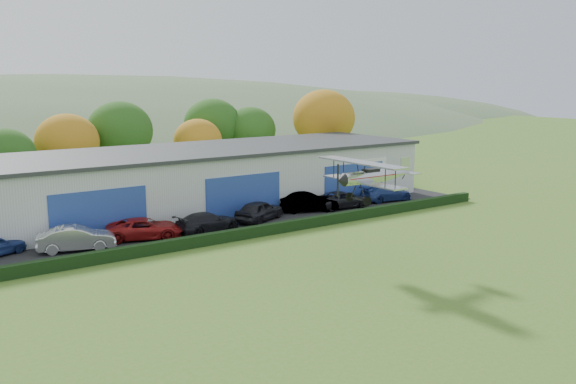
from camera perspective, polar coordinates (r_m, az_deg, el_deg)
ground at (r=31.41m, az=9.10°, el=-10.90°), size 300.00×300.00×0.00m
apron at (r=49.34m, az=-5.50°, el=-2.89°), size 48.00×9.00×0.05m
hedge at (r=45.25m, az=-2.50°, el=-3.59°), size 46.00×0.60×0.80m
hangar at (r=55.80m, az=-7.31°, el=1.38°), size 40.60×12.60×5.30m
tree_belt at (r=65.34m, az=-15.83°, el=4.99°), size 75.70×13.22×10.12m
car_1 at (r=43.51m, az=-19.02°, el=-4.08°), size 5.34×3.08×1.66m
car_2 at (r=45.33m, az=-13.14°, el=-3.31°), size 5.95×4.28×1.50m
car_3 at (r=46.64m, az=-7.50°, el=-2.76°), size 5.28×2.71×1.46m
car_4 at (r=49.75m, az=-2.68°, el=-1.72°), size 5.29×3.82×1.67m
car_5 at (r=53.17m, az=1.92°, el=-0.94°), size 5.30×3.46×1.65m
car_6 at (r=55.00m, az=5.03°, el=-0.69°), size 5.38×2.71×1.46m
car_7 at (r=58.52m, az=9.08°, el=-0.09°), size 5.37×2.73×1.49m
biplane at (r=37.47m, az=7.77°, el=1.56°), size 5.90×6.70×2.53m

